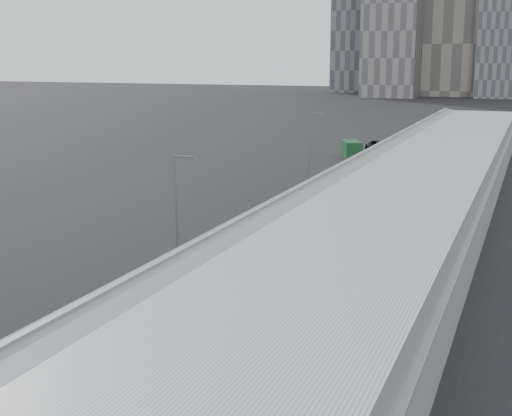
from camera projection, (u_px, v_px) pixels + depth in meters
The scene contains 18 objects.
sidewalk at pixel (345, 262), 57.50m from camera, with size 10.00×170.00×0.12m, color gray.
lane_line at pixel (226, 250), 61.27m from camera, with size 0.12×160.00×0.02m, color gold.
depot at pixel (396, 224), 55.35m from camera, with size 12.45×160.40×7.20m.
bus_2 at pixel (141, 321), 40.14m from camera, with size 3.39×13.59×3.94m.
bus_3 at pixel (233, 254), 54.45m from camera, with size 3.05×12.20×3.54m.
bus_4 at pixel (287, 224), 64.18m from camera, with size 2.91×12.60×3.66m.
bus_5 at pixel (328, 193), 78.16m from camera, with size 3.19×13.47×3.91m.
bus_6 at pixel (360, 174), 91.11m from camera, with size 3.37×13.00×3.76m.
bus_7 at pixel (388, 159), 105.48m from camera, with size 2.76×12.34×3.60m.
bus_8 at pixel (399, 149), 116.23m from camera, with size 2.87×12.84×3.75m.
tree_1 at pixel (191, 296), 38.31m from camera, with size 1.67×1.67×4.51m.
tree_2 at pixel (292, 226), 55.59m from camera, with size 2.80×2.80×4.75m.
tree_3 at pixel (371, 173), 79.19m from camera, with size 1.98×1.98×4.65m.
tree_4 at pixel (408, 145), 102.26m from camera, with size 2.37×2.37×5.08m.
street_lamp_near at pixel (178, 196), 59.53m from camera, with size 2.04×0.22×8.32m.
street_lamp_far at pixel (310, 142), 93.64m from camera, with size 2.04×0.22×9.17m.
shipping_container at pixel (351, 150), 116.50m from camera, with size 2.59×5.66×2.84m, color #133E20.
suv at pixel (374, 145), 128.70m from camera, with size 2.38×5.16×1.43m, color black.
Camera 1 is at (22.61, 0.88, 16.25)m, focal length 50.00 mm.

